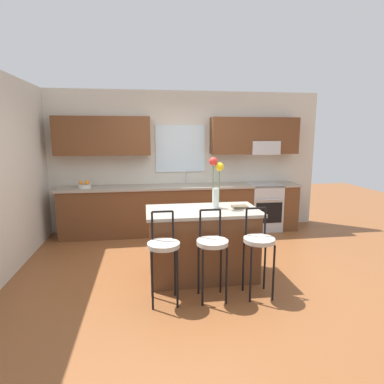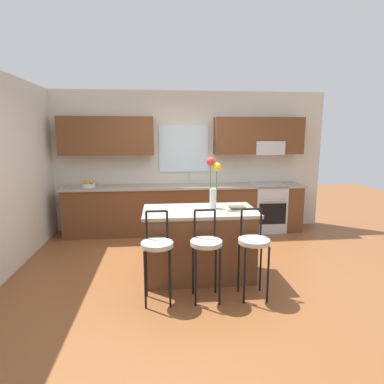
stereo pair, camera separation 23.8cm
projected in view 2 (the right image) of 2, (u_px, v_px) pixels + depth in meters
name	position (u px, v px, depth m)	size (l,w,h in m)	color
ground_plane	(195.00, 267.00, 4.60)	(14.00, 14.00, 0.00)	brown
wall_left	(8.00, 174.00, 4.40)	(0.12, 4.60, 2.70)	beige
back_wall_assembly	(186.00, 153.00, 6.28)	(5.60, 0.50, 2.70)	beige
counter_run	(185.00, 209.00, 6.18)	(4.56, 0.64, 0.92)	brown
sink_faucet	(189.00, 177.00, 6.23)	(0.02, 0.13, 0.23)	#B7BABC
oven_range	(267.00, 207.00, 6.32)	(0.60, 0.64, 0.92)	#B7BABC
kitchen_island	(199.00, 243.00, 4.24)	(1.46, 0.79, 0.92)	brown
bar_stool_near	(157.00, 248.00, 3.56)	(0.36, 0.36, 1.04)	black
bar_stool_middle	(206.00, 247.00, 3.61)	(0.36, 0.36, 1.04)	black
bar_stool_far	(254.00, 245.00, 3.67)	(0.36, 0.36, 1.04)	black
flower_vase	(213.00, 180.00, 4.17)	(0.19, 0.12, 0.67)	silver
cookbook	(237.00, 207.00, 4.21)	(0.20, 0.15, 0.03)	brown
fruit_bowl_oranges	(88.00, 185.00, 5.92)	(0.24, 0.24, 0.13)	silver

